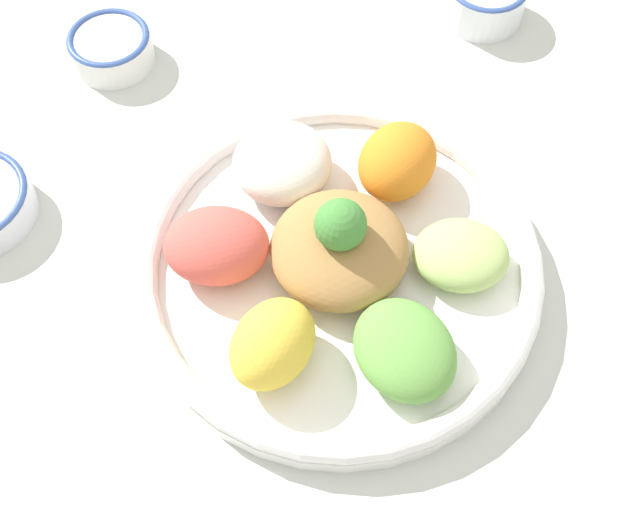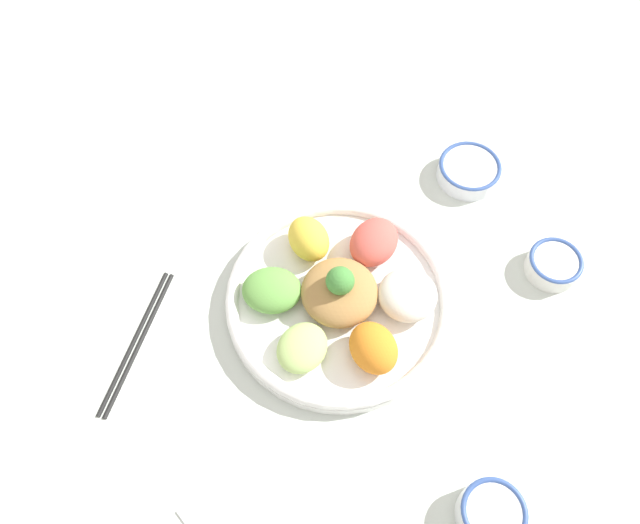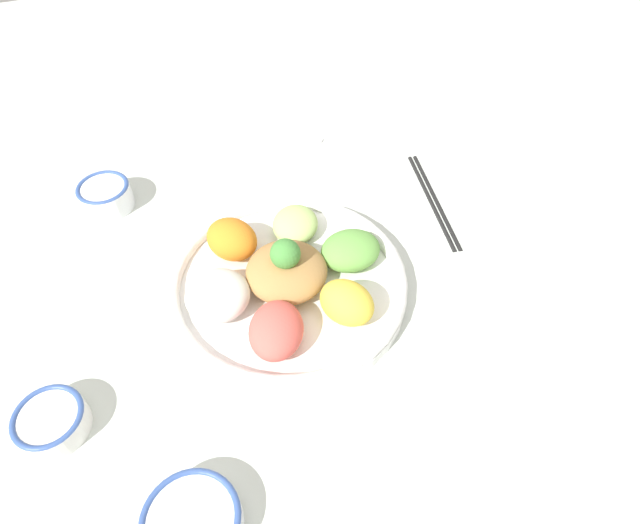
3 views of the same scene
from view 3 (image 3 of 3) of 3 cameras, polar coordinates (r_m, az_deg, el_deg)
name	(u,v)px [view 3 (image 3 of 3)]	position (r m, az deg, el deg)	size (l,w,h in m)	color
ground_plane	(297,277)	(0.83, -2.46, -1.61)	(2.40, 2.40, 0.00)	silver
salad_platter	(286,280)	(0.79, -3.66, -1.95)	(0.36, 0.36, 0.11)	white
sauce_bowl_red	(192,523)	(0.66, -13.49, -25.43)	(0.11, 0.11, 0.03)	white
rice_bowl_blue	(105,195)	(0.99, -21.93, 6.65)	(0.09, 0.09, 0.05)	white
sauce_bowl_dark	(51,421)	(0.75, -26.77, -14.91)	(0.09, 0.09, 0.04)	white
chopsticks_pair_near	(433,199)	(0.97, 12.01, 6.57)	(0.25, 0.05, 0.01)	black
serving_spoon_main	(280,131)	(1.11, -4.24, 13.79)	(0.11, 0.12, 0.01)	silver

